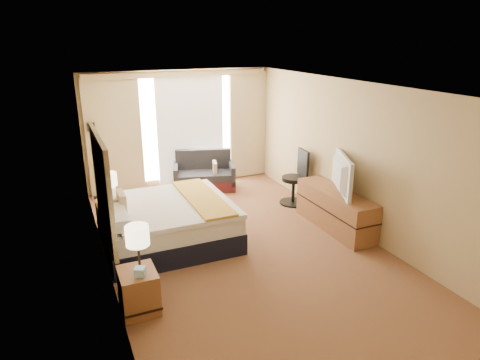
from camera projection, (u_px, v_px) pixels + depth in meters
name	position (u px, v px, depth m)	size (l,w,h in m)	color
floor	(241.00, 246.00, 7.04)	(4.20, 7.00, 0.02)	maroon
ceiling	(242.00, 86.00, 6.21)	(4.20, 7.00, 0.02)	white
wall_back	(179.00, 129.00, 9.66)	(4.20, 0.02, 2.60)	tan
wall_front	(410.00, 286.00, 3.59)	(4.20, 0.02, 2.60)	tan
wall_left	(101.00, 190.00, 5.83)	(0.02, 7.00, 2.60)	tan
wall_right	(352.00, 157.00, 7.43)	(0.02, 7.00, 2.60)	tan
headboard	(102.00, 186.00, 6.02)	(0.06, 1.85, 1.50)	black
nightstand_left	(139.00, 291.00, 5.33)	(0.45, 0.52, 0.55)	brown
nightstand_right	(111.00, 217.00, 7.50)	(0.45, 0.52, 0.55)	brown
media_dresser	(335.00, 210.00, 7.63)	(0.50, 1.80, 0.70)	brown
window	(190.00, 127.00, 9.73)	(2.30, 0.02, 2.30)	white
curtains	(180.00, 125.00, 9.53)	(4.12, 0.19, 2.56)	#CFB692
bed	(167.00, 222.00, 7.08)	(2.05, 1.88, 1.00)	black
loveseat	(204.00, 176.00, 9.66)	(1.50, 1.07, 0.85)	#4E1619
floor_lamp	(93.00, 145.00, 8.82)	(0.21, 0.21, 1.62)	black
desk_chair	(296.00, 180.00, 8.72)	(0.55, 0.55, 1.13)	black
lamp_left	(137.00, 237.00, 5.11)	(0.29, 0.29, 0.60)	black
lamp_right	(109.00, 180.00, 7.25)	(0.26, 0.26, 0.55)	black
tissue_box	(140.00, 272.00, 5.14)	(0.12, 0.12, 0.11)	#93BDE3
telephone	(116.00, 199.00, 7.48)	(0.20, 0.16, 0.08)	black
television	(336.00, 174.00, 7.37)	(1.17, 0.15, 0.67)	black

